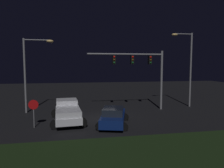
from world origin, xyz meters
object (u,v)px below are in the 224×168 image
object	(u,v)px
street_lamp_left	(31,66)
pickup_truck	(67,110)
street_lamp_right	(187,61)
stop_sign	(34,108)
car_sedan	(113,117)
traffic_signal_gantry	(141,65)

from	to	relation	value
street_lamp_left	pickup_truck	bearing A→B (deg)	-49.08
street_lamp_left	street_lamp_right	distance (m)	17.36
pickup_truck	stop_sign	bearing A→B (deg)	113.39
car_sedan	street_lamp_right	world-z (taller)	street_lamp_right
car_sedan	pickup_truck	bearing A→B (deg)	79.15
pickup_truck	car_sedan	size ratio (longest dim) A/B	1.17
pickup_truck	traffic_signal_gantry	distance (m)	9.30
pickup_truck	traffic_signal_gantry	world-z (taller)	traffic_signal_gantry
car_sedan	street_lamp_right	xyz separation A→B (m)	(9.95, 6.05, 4.67)
traffic_signal_gantry	street_lamp_right	bearing A→B (deg)	7.91
street_lamp_left	stop_sign	xyz separation A→B (m)	(1.12, -5.59, -3.33)
traffic_signal_gantry	stop_sign	bearing A→B (deg)	-155.37
street_lamp_left	street_lamp_right	xyz separation A→B (m)	(17.36, -0.05, 0.52)
street_lamp_left	stop_sign	size ratio (longest dim) A/B	3.43
pickup_truck	street_lamp_right	size ratio (longest dim) A/B	0.64
street_lamp_left	stop_sign	world-z (taller)	street_lamp_left
pickup_truck	street_lamp_left	bearing A→B (deg)	36.44
stop_sign	street_lamp_left	bearing A→B (deg)	101.35
car_sedan	street_lamp_left	xyz separation A→B (m)	(-7.41, 6.10, 4.15)
pickup_truck	stop_sign	size ratio (longest dim) A/B	2.48
pickup_truck	street_lamp_right	xyz separation A→B (m)	(13.68, 4.19, 4.41)
street_lamp_left	stop_sign	bearing A→B (deg)	-78.65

